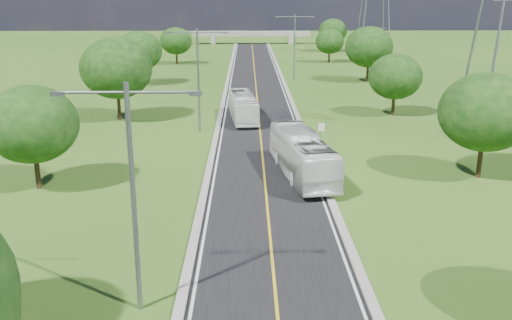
% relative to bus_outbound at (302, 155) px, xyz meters
% --- Properties ---
extents(ground, '(260.00, 260.00, 0.00)m').
position_rel_bus_outbound_xyz_m(ground, '(-2.82, 29.63, -1.68)').
color(ground, '#2D5217').
rests_on(ground, ground).
extents(road, '(8.00, 150.00, 0.06)m').
position_rel_bus_outbound_xyz_m(road, '(-2.82, 35.63, -1.65)').
color(road, black).
rests_on(road, ground).
extents(curb_left, '(0.50, 150.00, 0.22)m').
position_rel_bus_outbound_xyz_m(curb_left, '(-7.07, 35.63, -1.57)').
color(curb_left, gray).
rests_on(curb_left, ground).
extents(curb_right, '(0.50, 150.00, 0.22)m').
position_rel_bus_outbound_xyz_m(curb_right, '(1.43, 35.63, -1.57)').
color(curb_right, gray).
rests_on(curb_right, ground).
extents(speed_limit_sign, '(0.55, 0.09, 2.40)m').
position_rel_bus_outbound_xyz_m(speed_limit_sign, '(2.38, 7.62, -0.08)').
color(speed_limit_sign, slate).
rests_on(speed_limit_sign, ground).
extents(overpass, '(30.00, 3.00, 3.20)m').
position_rel_bus_outbound_xyz_m(overpass, '(-2.82, 109.63, 0.73)').
color(overpass, gray).
rests_on(overpass, ground).
extents(streetlight_near_left, '(5.90, 0.25, 10.00)m').
position_rel_bus_outbound_xyz_m(streetlight_near_left, '(-8.82, -18.37, 4.26)').
color(streetlight_near_left, slate).
rests_on(streetlight_near_left, ground).
extents(streetlight_mid_left, '(5.90, 0.25, 10.00)m').
position_rel_bus_outbound_xyz_m(streetlight_mid_left, '(-8.82, 14.63, 4.26)').
color(streetlight_mid_left, slate).
rests_on(streetlight_mid_left, ground).
extents(streetlight_far_right, '(5.90, 0.25, 10.00)m').
position_rel_bus_outbound_xyz_m(streetlight_far_right, '(3.18, 47.63, 4.26)').
color(streetlight_far_right, slate).
rests_on(streetlight_far_right, ground).
extents(tree_lb, '(6.30, 6.30, 7.33)m').
position_rel_bus_outbound_xyz_m(tree_lb, '(-18.82, -2.37, 2.96)').
color(tree_lb, black).
rests_on(tree_lb, ground).
extents(tree_lc, '(7.56, 7.56, 8.79)m').
position_rel_bus_outbound_xyz_m(tree_lc, '(-17.82, 19.63, 3.90)').
color(tree_lc, black).
rests_on(tree_lc, ground).
extents(tree_ld, '(6.72, 6.72, 7.82)m').
position_rel_bus_outbound_xyz_m(tree_ld, '(-19.82, 43.63, 3.28)').
color(tree_ld, black).
rests_on(tree_ld, ground).
extents(tree_le, '(5.88, 5.88, 6.84)m').
position_rel_bus_outbound_xyz_m(tree_le, '(-17.32, 67.63, 2.65)').
color(tree_le, black).
rests_on(tree_le, ground).
extents(tree_rb, '(6.72, 6.72, 7.82)m').
position_rel_bus_outbound_xyz_m(tree_rb, '(13.18, -0.37, 3.28)').
color(tree_rb, black).
rests_on(tree_rb, ground).
extents(tree_rc, '(5.88, 5.88, 6.84)m').
position_rel_bus_outbound_xyz_m(tree_rc, '(12.18, 21.63, 2.65)').
color(tree_rc, black).
rests_on(tree_rc, ground).
extents(tree_rd, '(7.14, 7.14, 8.30)m').
position_rel_bus_outbound_xyz_m(tree_rd, '(14.18, 45.63, 3.59)').
color(tree_rd, black).
rests_on(tree_rd, ground).
extents(tree_re, '(5.46, 5.46, 6.35)m').
position_rel_bus_outbound_xyz_m(tree_re, '(11.68, 69.63, 2.34)').
color(tree_re, black).
rests_on(tree_re, ground).
extents(tree_rf, '(6.30, 6.30, 7.33)m').
position_rel_bus_outbound_xyz_m(tree_rf, '(15.18, 89.63, 2.96)').
color(tree_rf, black).
rests_on(tree_rf, ground).
extents(bus_outbound, '(4.46, 11.91, 3.24)m').
position_rel_bus_outbound_xyz_m(bus_outbound, '(0.00, 0.00, 0.00)').
color(bus_outbound, white).
rests_on(bus_outbound, road).
extents(bus_inbound, '(3.38, 10.33, 2.82)m').
position_rel_bus_outbound_xyz_m(bus_inbound, '(-4.54, 19.40, -0.21)').
color(bus_inbound, white).
rests_on(bus_inbound, road).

